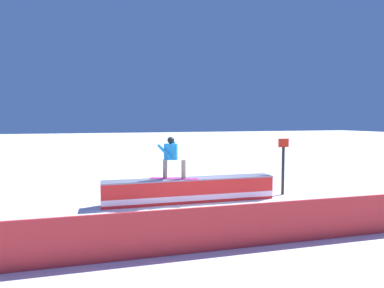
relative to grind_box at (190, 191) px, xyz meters
name	(u,v)px	position (x,y,z in m)	size (l,w,h in m)	color
ground_plane	(190,202)	(0.00, 0.00, -0.35)	(120.00, 120.00, 0.00)	white
grind_box	(190,191)	(0.00, 0.00, 0.00)	(5.56, 0.91, 0.77)	red
snowboarder	(172,156)	(0.58, -0.06, 1.13)	(1.50, 0.89, 1.33)	#C42E84
safety_fence	(249,225)	(0.00, 4.03, 0.10)	(13.19, 0.06, 0.90)	red
trail_marker	(283,165)	(-3.42, -0.01, 0.71)	(0.40, 0.10, 1.97)	#262628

